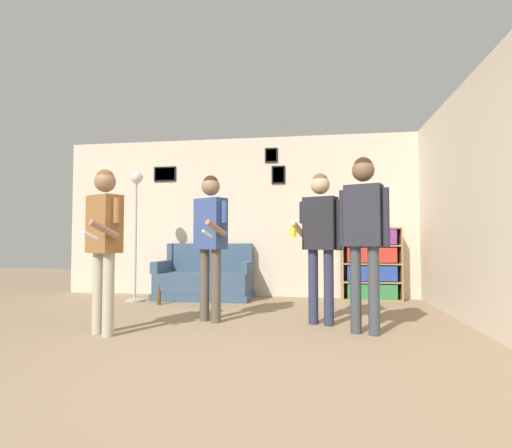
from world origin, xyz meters
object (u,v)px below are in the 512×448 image
(couch, at_px, (205,280))
(person_player_foreground_left, at_px, (104,233))
(bookshelf, at_px, (371,264))
(bottle_on_floor, at_px, (159,297))
(floor_lamp, at_px, (136,212))
(person_player_foreground_center, at_px, (210,231))
(person_watcher_holding_cup, at_px, (320,231))
(person_spectator_near_bookshelf, at_px, (364,224))

(couch, bearing_deg, person_player_foreground_left, -96.40)
(couch, distance_m, person_player_foreground_left, 2.73)
(bookshelf, relative_size, bottle_on_floor, 4.02)
(person_player_foreground_left, height_order, bottle_on_floor, person_player_foreground_left)
(floor_lamp, distance_m, person_player_foreground_left, 2.29)
(floor_lamp, bearing_deg, person_player_foreground_center, -41.01)
(bookshelf, bearing_deg, person_player_foreground_left, -136.15)
(bookshelf, xyz_separation_m, bottle_on_floor, (-3.13, -0.92, -0.46))
(couch, xyz_separation_m, person_player_foreground_left, (-0.29, -2.62, 0.71))
(person_player_foreground_left, relative_size, bottle_on_floor, 5.78)
(person_player_foreground_center, xyz_separation_m, person_watcher_holding_cup, (1.26, 0.02, -0.00))
(bookshelf, xyz_separation_m, person_watcher_holding_cup, (-0.81, -2.00, 0.47))
(person_player_foreground_left, distance_m, bottle_on_floor, 2.10)
(person_player_foreground_left, relative_size, person_spectator_near_bookshelf, 0.93)
(couch, bearing_deg, bookshelf, 4.27)
(person_spectator_near_bookshelf, bearing_deg, person_watcher_holding_cup, 137.27)
(couch, bearing_deg, bottle_on_floor, -123.97)
(couch, height_order, person_spectator_near_bookshelf, person_spectator_near_bookshelf)
(bookshelf, height_order, person_watcher_holding_cup, person_watcher_holding_cup)
(person_spectator_near_bookshelf, height_order, bottle_on_floor, person_spectator_near_bookshelf)
(person_player_foreground_center, bearing_deg, person_spectator_near_bookshelf, -12.60)
(bookshelf, height_order, person_player_foreground_center, person_player_foreground_center)
(person_player_foreground_center, bearing_deg, couch, 107.54)
(person_spectator_near_bookshelf, distance_m, bottle_on_floor, 3.27)
(person_watcher_holding_cup, distance_m, bottle_on_floor, 2.72)
(floor_lamp, height_order, person_spectator_near_bookshelf, floor_lamp)
(couch, distance_m, person_player_foreground_center, 2.05)
(couch, bearing_deg, person_player_foreground_center, -72.46)
(floor_lamp, relative_size, person_watcher_holding_cup, 1.20)
(floor_lamp, relative_size, person_spectator_near_bookshelf, 1.14)
(bookshelf, xyz_separation_m, person_player_foreground_left, (-2.93, -2.82, 0.43))
(couch, distance_m, bottle_on_floor, 0.89)
(person_watcher_holding_cup, xyz_separation_m, person_spectator_near_bookshelf, (0.43, -0.39, 0.06))
(floor_lamp, bearing_deg, couch, 25.89)
(person_player_foreground_left, bearing_deg, bottle_on_floor, 95.84)
(bookshelf, xyz_separation_m, floor_lamp, (-3.62, -0.67, 0.82))
(person_player_foreground_center, xyz_separation_m, bottle_on_floor, (-1.06, 1.10, -0.93))
(bookshelf, bearing_deg, floor_lamp, -169.49)
(floor_lamp, xyz_separation_m, person_player_foreground_center, (1.55, -1.35, -0.35))
(person_player_foreground_left, bearing_deg, person_spectator_near_bookshelf, 9.39)
(floor_lamp, bearing_deg, person_spectator_near_bookshelf, -28.08)
(floor_lamp, height_order, person_player_foreground_left, floor_lamp)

